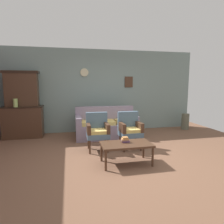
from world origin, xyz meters
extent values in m
plane|color=brown|center=(0.00, 0.00, 0.00)|extent=(7.68, 7.68, 0.00)
cube|color=gray|center=(0.00, 2.63, 1.35)|extent=(6.40, 0.06, 2.70)
cube|color=#472D1E|center=(0.90, 2.58, 1.65)|extent=(0.28, 0.02, 0.36)
cylinder|color=beige|center=(-0.60, 2.58, 1.95)|extent=(0.26, 0.03, 0.26)
cube|color=#472D1E|center=(-2.46, 2.25, 0.45)|extent=(1.10, 0.52, 0.90)
cube|color=black|center=(-2.46, 2.25, 0.92)|extent=(1.16, 0.55, 0.03)
cube|color=#472D1E|center=(-2.46, 2.33, 1.41)|extent=(0.90, 0.36, 0.95)
cube|color=black|center=(-2.46, 2.33, 1.92)|extent=(0.99, 0.38, 0.08)
cylinder|color=#A3C066|center=(-2.59, 2.07, 1.05)|extent=(0.12, 0.12, 0.24)
cube|color=gray|center=(-0.06, 1.68, 0.21)|extent=(1.80, 0.85, 0.42)
cube|color=gray|center=(-0.05, 2.00, 0.66)|extent=(1.79, 0.21, 0.48)
cube|color=gray|center=(0.76, 1.66, 0.54)|extent=(0.18, 0.80, 0.24)
cube|color=gray|center=(-0.87, 1.71, 0.54)|extent=(0.18, 0.80, 0.24)
cube|color=tan|center=(0.46, 1.63, 0.47)|extent=(0.48, 0.57, 0.10)
cube|color=tan|center=(-0.06, 1.64, 0.47)|extent=(0.48, 0.57, 0.10)
cube|color=tan|center=(-0.57, 1.66, 0.47)|extent=(0.48, 0.57, 0.10)
cube|color=slate|center=(-0.47, 0.58, 0.38)|extent=(0.53, 0.49, 0.12)
cube|color=tan|center=(-0.47, 0.56, 0.47)|extent=(0.45, 0.42, 0.10)
cube|color=slate|center=(-0.47, 0.78, 0.67)|extent=(0.52, 0.11, 0.46)
cube|color=#472D1E|center=(-0.25, 0.58, 0.55)|extent=(0.09, 0.48, 0.22)
cube|color=#472D1E|center=(-0.69, 0.59, 0.55)|extent=(0.09, 0.48, 0.22)
cylinder|color=#472D1E|center=(-0.27, 0.39, 0.16)|extent=(0.04, 0.04, 0.32)
cylinder|color=#472D1E|center=(-0.69, 0.40, 0.16)|extent=(0.04, 0.04, 0.32)
cylinder|color=#472D1E|center=(-0.26, 0.77, 0.16)|extent=(0.04, 0.04, 0.32)
cylinder|color=#472D1E|center=(-0.68, 0.78, 0.16)|extent=(0.04, 0.04, 0.32)
cube|color=slate|center=(0.32, 0.54, 0.38)|extent=(0.53, 0.49, 0.12)
cube|color=tan|center=(0.32, 0.52, 0.47)|extent=(0.45, 0.41, 0.10)
cube|color=slate|center=(0.32, 0.74, 0.67)|extent=(0.52, 0.11, 0.46)
cube|color=#472D1E|center=(0.54, 0.55, 0.55)|extent=(0.09, 0.48, 0.22)
cube|color=#472D1E|center=(0.10, 0.54, 0.55)|extent=(0.09, 0.48, 0.22)
cylinder|color=#472D1E|center=(0.54, 0.36, 0.16)|extent=(0.04, 0.04, 0.32)
cylinder|color=#472D1E|center=(0.12, 0.35, 0.16)|extent=(0.04, 0.04, 0.32)
cylinder|color=#472D1E|center=(0.53, 0.74, 0.16)|extent=(0.04, 0.04, 0.32)
cylinder|color=#472D1E|center=(0.11, 0.73, 0.16)|extent=(0.04, 0.04, 0.32)
cube|color=#472D1E|center=(-0.04, -0.32, 0.40)|extent=(1.00, 0.56, 0.04)
cylinder|color=#472D1E|center=(-0.50, -0.08, 0.19)|extent=(0.04, 0.04, 0.38)
cylinder|color=#472D1E|center=(0.42, -0.08, 0.19)|extent=(0.04, 0.04, 0.38)
cylinder|color=#472D1E|center=(-0.50, -0.56, 0.19)|extent=(0.04, 0.04, 0.38)
cylinder|color=#472D1E|center=(0.42, -0.56, 0.19)|extent=(0.04, 0.04, 0.38)
cube|color=#794F8D|center=(-0.02, -0.24, 0.43)|extent=(0.15, 0.08, 0.03)
cube|color=#855F5A|center=(-0.04, -0.24, 0.46)|extent=(0.16, 0.09, 0.03)
cube|color=tan|center=(-0.04, -0.24, 0.49)|extent=(0.13, 0.11, 0.03)
cube|color=#BF7E42|center=(-0.04, -0.25, 0.52)|extent=(0.11, 0.10, 0.03)
cylinder|color=#5A5B4A|center=(2.85, 2.15, 0.28)|extent=(0.26, 0.26, 0.55)
camera|label=1|loc=(-1.13, -3.96, 1.59)|focal=31.79mm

